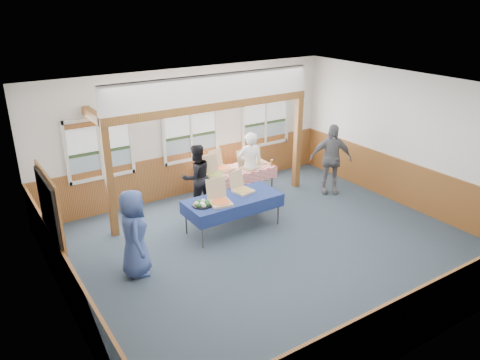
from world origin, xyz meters
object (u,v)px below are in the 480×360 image
Objects in this scene: table_right at (238,171)px; man_blue at (134,233)px; woman_white at (250,165)px; table_left at (233,199)px; person_grey at (331,159)px; woman_black at (196,177)px.

man_blue reaches higher than table_right.
woman_white is 4.11m from man_blue.
table_left is 1.80m from woman_white.
person_grey is (3.19, 0.38, 0.20)m from table_left.
person_grey is at bearing -64.61° from man_blue.
person_grey reaches higher than man_blue.
woman_black is at bearing 10.42° from woman_white.
person_grey is (5.61, 0.89, 0.08)m from man_blue.
woman_white reaches higher than table_right.
woman_white is 2.09m from person_grey.
person_grey is at bearing 160.70° from woman_black.
table_right is 1.16× the size of man_blue.
person_grey is (1.90, -0.87, 0.06)m from woman_white.
table_right is at bearing -172.57° from person_grey.
woman_black is 2.98m from man_blue.
person_grey is (3.32, -1.03, 0.12)m from woman_black.
woman_white reaches higher than man_blue.
woman_black is (-1.18, -0.00, 0.09)m from table_right.
man_blue is at bearing 41.97° from woman_white.
table_left is 1.35× the size of woman_white.
person_grey reaches higher than table_left.
woman_white is 1.02× the size of man_blue.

